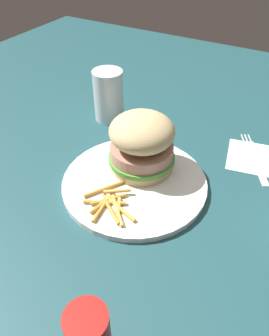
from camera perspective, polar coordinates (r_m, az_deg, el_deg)
ground_plane at (r=0.63m, az=-0.96°, el=-1.24°), size 1.60×1.60×0.00m
plate at (r=0.61m, az=0.00°, el=-2.58°), size 0.27×0.27×0.01m
sandwich at (r=0.60m, az=1.31°, el=4.53°), size 0.13×0.13×0.11m
fries_pile at (r=0.56m, az=-4.30°, el=-6.18°), size 0.11×0.11×0.01m
napkin at (r=0.72m, az=20.60°, el=1.71°), size 0.13×0.13×0.00m
fork at (r=0.72m, az=20.62°, el=1.94°), size 0.16×0.10×0.00m
drink_glass at (r=0.78m, az=-4.64°, el=12.47°), size 0.07×0.07×0.12m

